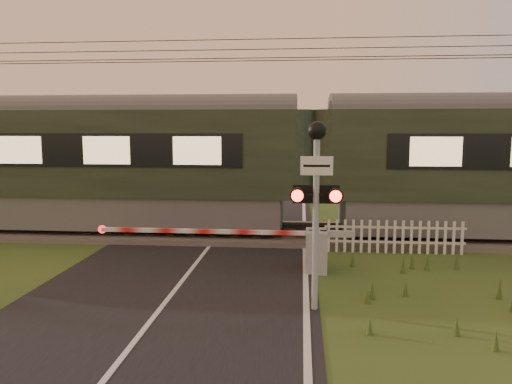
# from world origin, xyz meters

# --- Properties ---
(ground) EXTENTS (160.00, 160.00, 0.00)m
(ground) POSITION_xyz_m (0.00, 0.00, 0.00)
(ground) COLOR #2B491C
(ground) RESTS_ON ground
(road) EXTENTS (6.00, 140.00, 0.03)m
(road) POSITION_xyz_m (0.02, -0.23, 0.01)
(road) COLOR black
(road) RESTS_ON ground
(track_bed) EXTENTS (140.00, 3.40, 0.39)m
(track_bed) POSITION_xyz_m (0.00, 6.50, 0.07)
(track_bed) COLOR #47423D
(track_bed) RESTS_ON ground
(overhead_wires) EXTENTS (120.00, 0.62, 0.62)m
(overhead_wires) POSITION_xyz_m (0.00, 6.50, 5.72)
(overhead_wires) COLOR black
(overhead_wires) RESTS_ON ground
(train) EXTENTS (44.26, 3.05, 4.13)m
(train) POSITION_xyz_m (2.97, 6.50, 2.35)
(train) COLOR slate
(train) RESTS_ON ground
(boom_gate) EXTENTS (6.28, 0.77, 1.02)m
(boom_gate) POSITION_xyz_m (2.70, 2.67, 0.56)
(boom_gate) COLOR gray
(boom_gate) RESTS_ON ground
(crossing_signal) EXTENTS (0.90, 0.36, 3.54)m
(crossing_signal) POSITION_xyz_m (2.90, 0.07, 2.43)
(crossing_signal) COLOR gray
(crossing_signal) RESTS_ON ground
(picket_fence) EXTENTS (3.81, 0.08, 0.92)m
(picket_fence) POSITION_xyz_m (5.19, 4.60, 0.46)
(picket_fence) COLOR silver
(picket_fence) RESTS_ON ground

